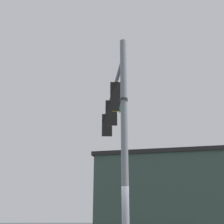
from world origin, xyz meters
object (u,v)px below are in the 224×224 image
at_px(traffic_light_mid_outer, 107,126).
at_px(traffic_light_nearest_pole, 117,98).
at_px(traffic_light_mid_inner, 111,114).
at_px(street_name_sign, 122,103).

bearing_deg(traffic_light_mid_outer, traffic_light_nearest_pole, -85.99).
relative_size(traffic_light_mid_inner, street_name_sign, 1.14).
bearing_deg(traffic_light_mid_inner, traffic_light_mid_outer, 94.01).
relative_size(traffic_light_mid_outer, street_name_sign, 1.14).
bearing_deg(traffic_light_nearest_pole, traffic_light_mid_inner, 94.01).
distance_m(traffic_light_nearest_pole, street_name_sign, 1.66).
distance_m(traffic_light_mid_inner, traffic_light_mid_outer, 2.01).
height_order(traffic_light_mid_inner, street_name_sign, traffic_light_mid_inner).
xyz_separation_m(traffic_light_mid_outer, street_name_sign, (0.38, -5.47, -0.78)).
distance_m(traffic_light_mid_outer, street_name_sign, 5.54).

